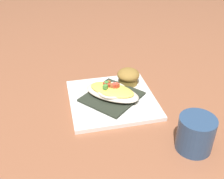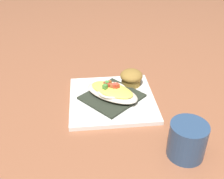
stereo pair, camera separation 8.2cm
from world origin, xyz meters
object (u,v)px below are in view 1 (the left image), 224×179
(square_plate, at_px, (112,99))
(coffee_mug, at_px, (195,135))
(muffin, at_px, (128,76))
(gratin_dish, at_px, (112,91))

(square_plate, distance_m, coffee_mug, 0.29)
(muffin, height_order, coffee_mug, coffee_mug)
(coffee_mug, bearing_deg, gratin_dish, 41.07)
(gratin_dish, relative_size, muffin, 2.62)
(gratin_dish, bearing_deg, coffee_mug, -138.93)
(muffin, bearing_deg, gratin_dish, 143.33)
(gratin_dish, distance_m, coffee_mug, 0.28)
(square_plate, xyz_separation_m, coffee_mug, (-0.21, -0.19, 0.03))
(gratin_dish, bearing_deg, muffin, -36.67)
(square_plate, bearing_deg, muffin, -36.60)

